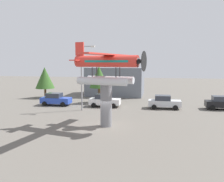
# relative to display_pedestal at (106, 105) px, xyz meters

# --- Properties ---
(ground_plane) EXTENTS (140.00, 140.00, 0.00)m
(ground_plane) POSITION_rel_display_pedestal_xyz_m (0.00, 0.00, -2.04)
(ground_plane) COLOR #605B54
(display_pedestal) EXTENTS (1.10, 1.10, 4.07)m
(display_pedestal) POSITION_rel_display_pedestal_xyz_m (0.00, 0.00, 0.00)
(display_pedestal) COLOR slate
(display_pedestal) RESTS_ON ground
(floatplane_monument) EXTENTS (7.14, 10.41, 4.00)m
(floatplane_monument) POSITION_rel_display_pedestal_xyz_m (0.13, -0.03, 3.71)
(floatplane_monument) COLOR silver
(floatplane_monument) RESTS_ON display_pedestal
(car_near_blue) EXTENTS (4.20, 2.02, 1.76)m
(car_near_blue) POSITION_rel_display_pedestal_xyz_m (-9.40, 9.50, -1.16)
(car_near_blue) COLOR #2847B7
(car_near_blue) RESTS_ON ground
(car_mid_white) EXTENTS (4.20, 2.02, 1.76)m
(car_mid_white) POSITION_rel_display_pedestal_xyz_m (-2.35, 9.77, -1.16)
(car_mid_white) COLOR white
(car_mid_white) RESTS_ON ground
(car_far_silver) EXTENTS (4.20, 2.02, 1.76)m
(car_far_silver) POSITION_rel_display_pedestal_xyz_m (5.68, 9.97, -1.16)
(car_far_silver) COLOR silver
(car_far_silver) RESTS_ON ground
(car_distant_black) EXTENTS (4.20, 2.02, 1.76)m
(car_distant_black) POSITION_rel_display_pedestal_xyz_m (13.03, 10.71, -1.16)
(car_distant_black) COLOR black
(car_distant_black) RESTS_ON ground
(streetlight_primary) EXTENTS (1.84, 0.28, 8.17)m
(streetlight_primary) POSITION_rel_display_pedestal_xyz_m (-4.46, 6.88, 2.69)
(streetlight_primary) COLOR gray
(streetlight_primary) RESTS_ON ground
(storefront_building) EXTENTS (10.03, 7.75, 5.11)m
(storefront_building) POSITION_rel_display_pedestal_xyz_m (-2.89, 22.00, 0.52)
(storefront_building) COLOR slate
(storefront_building) RESTS_ON ground
(tree_west) EXTENTS (3.22, 3.22, 5.23)m
(tree_west) POSITION_rel_display_pedestal_xyz_m (-14.12, 15.90, 1.39)
(tree_west) COLOR brown
(tree_west) RESTS_ON ground
(tree_east) EXTENTS (2.89, 2.89, 5.50)m
(tree_east) POSITION_rel_display_pedestal_xyz_m (-3.85, 12.81, 1.83)
(tree_east) COLOR brown
(tree_east) RESTS_ON ground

